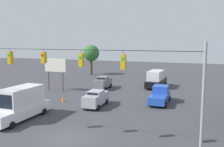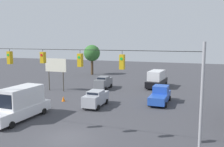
{
  "view_description": "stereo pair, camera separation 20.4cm",
  "coord_description": "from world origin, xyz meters",
  "px_view_note": "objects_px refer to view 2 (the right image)",
  "views": [
    {
      "loc": [
        -9.78,
        16.89,
        7.85
      ],
      "look_at": [
        0.14,
        -10.91,
        3.82
      ],
      "focal_mm": 40.0,
      "sensor_mm": 36.0,
      "label": 1
    },
    {
      "loc": [
        -9.97,
        16.82,
        7.85
      ],
      "look_at": [
        0.14,
        -10.91,
        3.82
      ],
      "focal_mm": 40.0,
      "sensor_mm": 36.0,
      "label": 2
    }
  ],
  "objects_px": {
    "traffic_cone_third": "(63,99)",
    "sedan_silver_withflow_mid": "(96,98)",
    "traffic_cone_second": "(47,105)",
    "overhead_signal_span": "(62,78)",
    "pickup_truck_blue_oncoming_far": "(160,95)",
    "sedan_grey_withflow_far": "(103,82)",
    "traffic_cone_nearest": "(32,112)",
    "box_truck_white_parked_shoulder": "(20,104)",
    "roadside_billboard": "(56,67)",
    "tree_horizon_left": "(92,53)",
    "box_truck_black_oncoming_deep": "(157,79)",
    "work_zone_sign": "(7,99)"
  },
  "relations": [
    {
      "from": "box_truck_black_oncoming_deep",
      "to": "traffic_cone_third",
      "type": "xyz_separation_m",
      "value": [
        9.56,
        13.41,
        -1.06
      ]
    },
    {
      "from": "box_truck_black_oncoming_deep",
      "to": "traffic_cone_third",
      "type": "bearing_deg",
      "value": 54.52
    },
    {
      "from": "overhead_signal_span",
      "to": "traffic_cone_nearest",
      "type": "height_order",
      "value": "overhead_signal_span"
    },
    {
      "from": "tree_horizon_left",
      "to": "box_truck_black_oncoming_deep",
      "type": "bearing_deg",
      "value": 147.79
    },
    {
      "from": "traffic_cone_second",
      "to": "work_zone_sign",
      "type": "bearing_deg",
      "value": 73.28
    },
    {
      "from": "tree_horizon_left",
      "to": "traffic_cone_second",
      "type": "bearing_deg",
      "value": 103.83
    },
    {
      "from": "traffic_cone_second",
      "to": "sedan_grey_withflow_far",
      "type": "bearing_deg",
      "value": -98.24
    },
    {
      "from": "work_zone_sign",
      "to": "pickup_truck_blue_oncoming_far",
      "type": "bearing_deg",
      "value": -139.28
    },
    {
      "from": "pickup_truck_blue_oncoming_far",
      "to": "tree_horizon_left",
      "type": "bearing_deg",
      "value": -47.62
    },
    {
      "from": "sedan_grey_withflow_far",
      "to": "traffic_cone_third",
      "type": "distance_m",
      "value": 9.53
    },
    {
      "from": "sedan_grey_withflow_far",
      "to": "traffic_cone_second",
      "type": "xyz_separation_m",
      "value": [
        1.84,
        12.73,
        -0.7
      ]
    },
    {
      "from": "pickup_truck_blue_oncoming_far",
      "to": "traffic_cone_second",
      "type": "distance_m",
      "value": 13.68
    },
    {
      "from": "box_truck_black_oncoming_deep",
      "to": "traffic_cone_second",
      "type": "bearing_deg",
      "value": 60.07
    },
    {
      "from": "traffic_cone_nearest",
      "to": "sedan_silver_withflow_mid",
      "type": "bearing_deg",
      "value": -132.01
    },
    {
      "from": "sedan_grey_withflow_far",
      "to": "box_truck_white_parked_shoulder",
      "type": "distance_m",
      "value": 17.12
    },
    {
      "from": "overhead_signal_span",
      "to": "box_truck_black_oncoming_deep",
      "type": "relative_size",
      "value": 3.03
    },
    {
      "from": "traffic_cone_third",
      "to": "sedan_silver_withflow_mid",
      "type": "bearing_deg",
      "value": 169.98
    },
    {
      "from": "box_truck_white_parked_shoulder",
      "to": "roadside_billboard",
      "type": "xyz_separation_m",
      "value": [
        4.26,
        -13.09,
        2.05
      ]
    },
    {
      "from": "overhead_signal_span",
      "to": "pickup_truck_blue_oncoming_far",
      "type": "distance_m",
      "value": 15.76
    },
    {
      "from": "traffic_cone_second",
      "to": "roadside_billboard",
      "type": "distance_m",
      "value": 10.39
    },
    {
      "from": "sedan_silver_withflow_mid",
      "to": "traffic_cone_second",
      "type": "bearing_deg",
      "value": 26.72
    },
    {
      "from": "box_truck_black_oncoming_deep",
      "to": "tree_horizon_left",
      "type": "bearing_deg",
      "value": -32.21
    },
    {
      "from": "box_truck_white_parked_shoulder",
      "to": "sedan_silver_withflow_mid",
      "type": "xyz_separation_m",
      "value": [
        -5.14,
        -6.79,
        -0.56
      ]
    },
    {
      "from": "traffic_cone_second",
      "to": "work_zone_sign",
      "type": "relative_size",
      "value": 0.23
    },
    {
      "from": "sedan_silver_withflow_mid",
      "to": "work_zone_sign",
      "type": "relative_size",
      "value": 1.58
    },
    {
      "from": "pickup_truck_blue_oncoming_far",
      "to": "traffic_cone_third",
      "type": "distance_m",
      "value": 12.26
    },
    {
      "from": "box_truck_black_oncoming_deep",
      "to": "traffic_cone_second",
      "type": "height_order",
      "value": "box_truck_black_oncoming_deep"
    },
    {
      "from": "sedan_grey_withflow_far",
      "to": "traffic_cone_nearest",
      "type": "height_order",
      "value": "sedan_grey_withflow_far"
    },
    {
      "from": "overhead_signal_span",
      "to": "sedan_silver_withflow_mid",
      "type": "xyz_separation_m",
      "value": [
        1.67,
        -10.08,
        -4.0
      ]
    },
    {
      "from": "roadside_billboard",
      "to": "tree_horizon_left",
      "type": "xyz_separation_m",
      "value": [
        2.27,
        -18.26,
        1.17
      ]
    },
    {
      "from": "sedan_grey_withflow_far",
      "to": "traffic_cone_third",
      "type": "relative_size",
      "value": 6.43
    },
    {
      "from": "work_zone_sign",
      "to": "sedan_grey_withflow_far",
      "type": "bearing_deg",
      "value": -100.57
    },
    {
      "from": "box_truck_black_oncoming_deep",
      "to": "traffic_cone_nearest",
      "type": "bearing_deg",
      "value": 64.11
    },
    {
      "from": "sedan_silver_withflow_mid",
      "to": "traffic_cone_nearest",
      "type": "height_order",
      "value": "sedan_silver_withflow_mid"
    },
    {
      "from": "pickup_truck_blue_oncoming_far",
      "to": "work_zone_sign",
      "type": "relative_size",
      "value": 1.94
    },
    {
      "from": "overhead_signal_span",
      "to": "sedan_grey_withflow_far",
      "type": "distance_m",
      "value": 21.23
    },
    {
      "from": "pickup_truck_blue_oncoming_far",
      "to": "work_zone_sign",
      "type": "height_order",
      "value": "work_zone_sign"
    },
    {
      "from": "sedan_silver_withflow_mid",
      "to": "traffic_cone_second",
      "type": "distance_m",
      "value": 5.65
    },
    {
      "from": "work_zone_sign",
      "to": "traffic_cone_nearest",
      "type": "bearing_deg",
      "value": -130.83
    },
    {
      "from": "sedan_grey_withflow_far",
      "to": "traffic_cone_third",
      "type": "height_order",
      "value": "sedan_grey_withflow_far"
    },
    {
      "from": "work_zone_sign",
      "to": "traffic_cone_third",
      "type": "bearing_deg",
      "value": -100.62
    },
    {
      "from": "box_truck_black_oncoming_deep",
      "to": "work_zone_sign",
      "type": "height_order",
      "value": "work_zone_sign"
    },
    {
      "from": "traffic_cone_nearest",
      "to": "roadside_billboard",
      "type": "height_order",
      "value": "roadside_billboard"
    },
    {
      "from": "traffic_cone_nearest",
      "to": "traffic_cone_second",
      "type": "distance_m",
      "value": 2.94
    },
    {
      "from": "overhead_signal_span",
      "to": "traffic_cone_second",
      "type": "bearing_deg",
      "value": -48.55
    },
    {
      "from": "traffic_cone_nearest",
      "to": "traffic_cone_third",
      "type": "distance_m",
      "value": 6.32
    },
    {
      "from": "traffic_cone_nearest",
      "to": "traffic_cone_second",
      "type": "xyz_separation_m",
      "value": [
        0.09,
        -2.93,
        0.0
      ]
    },
    {
      "from": "sedan_grey_withflow_far",
      "to": "work_zone_sign",
      "type": "height_order",
      "value": "work_zone_sign"
    },
    {
      "from": "box_truck_black_oncoming_deep",
      "to": "traffic_cone_nearest",
      "type": "distance_m",
      "value": 21.96
    },
    {
      "from": "sedan_silver_withflow_mid",
      "to": "tree_horizon_left",
      "type": "xyz_separation_m",
      "value": [
        11.68,
        -24.57,
        3.79
      ]
    }
  ]
}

